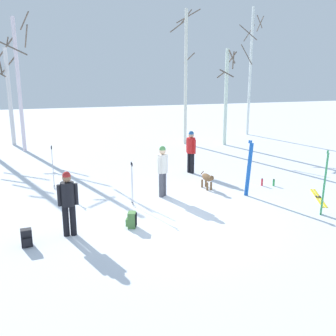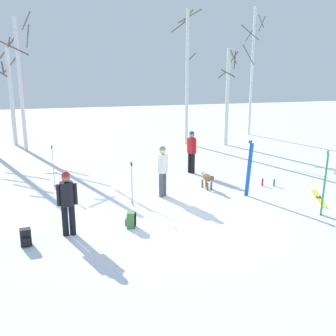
# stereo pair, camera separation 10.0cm
# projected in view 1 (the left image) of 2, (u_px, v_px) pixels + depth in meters

# --- Properties ---
(ground_plane) EXTENTS (60.00, 60.00, 0.00)m
(ground_plane) POSITION_uv_depth(u_px,v_px,m) (176.00, 217.00, 11.68)
(ground_plane) COLOR white
(person_0) EXTENTS (0.52, 0.34, 1.72)m
(person_0) POSITION_uv_depth(u_px,v_px,m) (68.00, 200.00, 10.18)
(person_0) COLOR black
(person_0) RESTS_ON ground_plane
(person_1) EXTENTS (0.39, 0.41, 1.72)m
(person_1) POSITION_uv_depth(u_px,v_px,m) (163.00, 168.00, 13.21)
(person_1) COLOR #4C4C56
(person_1) RESTS_ON ground_plane
(person_2) EXTENTS (0.34, 0.48, 1.72)m
(person_2) POSITION_uv_depth(u_px,v_px,m) (191.00, 149.00, 16.05)
(person_2) COLOR black
(person_2) RESTS_ON ground_plane
(dog) EXTENTS (0.31, 0.89, 0.57)m
(dog) POSITION_uv_depth(u_px,v_px,m) (207.00, 178.00, 14.14)
(dog) COLOR brown
(dog) RESTS_ON ground_plane
(ski_pair_planted_0) EXTENTS (0.21, 0.15, 1.93)m
(ski_pair_planted_0) POSITION_uv_depth(u_px,v_px,m) (325.00, 183.00, 11.64)
(ski_pair_planted_0) COLOR green
(ski_pair_planted_0) RESTS_ON ground_plane
(ski_pair_planted_1) EXTENTS (0.22, 0.10, 1.90)m
(ski_pair_planted_1) POSITION_uv_depth(u_px,v_px,m) (249.00, 169.00, 13.28)
(ski_pair_planted_1) COLOR blue
(ski_pair_planted_1) RESTS_ON ground_plane
(ski_pair_lying_0) EXTENTS (0.87, 1.79, 0.05)m
(ski_pair_lying_0) POSITION_uv_depth(u_px,v_px,m) (318.00, 198.00, 13.27)
(ski_pair_lying_0) COLOR yellow
(ski_pair_lying_0) RESTS_ON ground_plane
(ski_poles_0) EXTENTS (0.07, 0.25, 1.54)m
(ski_poles_0) POSITION_uv_depth(u_px,v_px,m) (53.00, 166.00, 14.08)
(ski_poles_0) COLOR #B2B2BC
(ski_poles_0) RESTS_ON ground_plane
(ski_poles_1) EXTENTS (0.07, 0.25, 1.39)m
(ski_poles_1) POSITION_uv_depth(u_px,v_px,m) (132.00, 183.00, 12.41)
(ski_poles_1) COLOR #B2B2BC
(ski_poles_1) RESTS_ON ground_plane
(backpack_0) EXTENTS (0.28, 0.31, 0.44)m
(backpack_0) POSITION_uv_depth(u_px,v_px,m) (27.00, 238.00, 9.75)
(backpack_0) COLOR black
(backpack_0) RESTS_ON ground_plane
(backpack_1) EXTENTS (0.33, 0.31, 0.44)m
(backpack_1) POSITION_uv_depth(u_px,v_px,m) (132.00, 220.00, 10.86)
(backpack_1) COLOR #4C7F3F
(backpack_1) RESTS_ON ground_plane
(water_bottle_0) EXTENTS (0.07, 0.07, 0.27)m
(water_bottle_0) POSITION_uv_depth(u_px,v_px,m) (262.00, 182.00, 14.56)
(water_bottle_0) COLOR red
(water_bottle_0) RESTS_ON ground_plane
(water_bottle_1) EXTENTS (0.08, 0.08, 0.26)m
(water_bottle_1) POSITION_uv_depth(u_px,v_px,m) (274.00, 183.00, 14.54)
(water_bottle_1) COLOR green
(water_bottle_1) RESTS_ON ground_plane
(birch_tree_2) EXTENTS (1.36, 1.37, 5.81)m
(birch_tree_2) POSITION_uv_depth(u_px,v_px,m) (9.00, 94.00, 21.07)
(birch_tree_2) COLOR silver
(birch_tree_2) RESTS_ON ground_plane
(birch_tree_3) EXTENTS (1.55, 1.56, 6.64)m
(birch_tree_3) POSITION_uv_depth(u_px,v_px,m) (19.00, 82.00, 19.40)
(birch_tree_3) COLOR silver
(birch_tree_3) RESTS_ON ground_plane
(birch_tree_4) EXTENTS (1.71, 0.96, 7.03)m
(birch_tree_4) POSITION_uv_depth(u_px,v_px,m) (186.00, 75.00, 21.11)
(birch_tree_4) COLOR silver
(birch_tree_4) RESTS_ON ground_plane
(birch_tree_5) EXTENTS (0.94, 0.98, 5.04)m
(birch_tree_5) POSITION_uv_depth(u_px,v_px,m) (226.00, 95.00, 21.12)
(birch_tree_5) COLOR silver
(birch_tree_5) RESTS_ON ground_plane
(birch_tree_6) EXTENTS (1.44, 1.26, 7.46)m
(birch_tree_6) POSITION_uv_depth(u_px,v_px,m) (250.00, 69.00, 23.89)
(birch_tree_6) COLOR white
(birch_tree_6) RESTS_ON ground_plane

